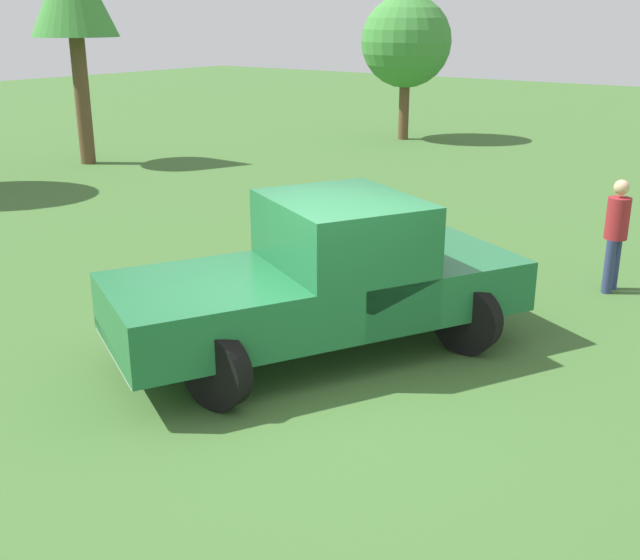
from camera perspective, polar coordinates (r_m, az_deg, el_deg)
ground_plane at (r=8.59m, az=0.20°, el=-7.24°), size 80.00×80.00×0.00m
pickup_truck at (r=8.94m, az=0.71°, el=0.45°), size 3.79×5.12×1.83m
person_bystander at (r=11.72m, az=20.93°, el=3.46°), size 0.34×0.34×1.63m
tree_back_left at (r=25.26m, az=6.34°, el=16.97°), size 2.79×2.79×4.41m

